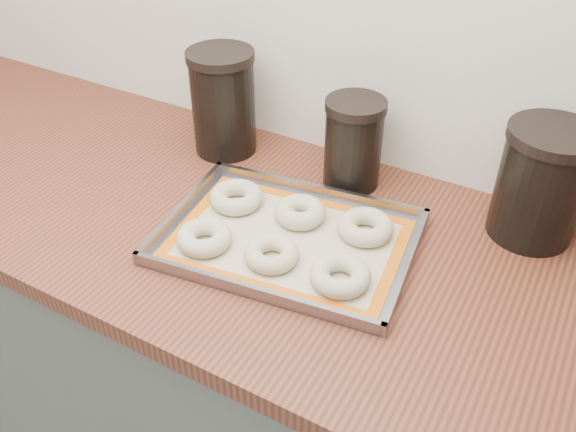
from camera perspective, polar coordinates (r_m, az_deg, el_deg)
The scene contains 13 objects.
cabinet at distance 1.46m, azimuth 4.49°, elevation -17.80°, with size 3.00×0.65×0.86m, color #576155.
countertop at distance 1.13m, azimuth 5.57°, elevation -4.48°, with size 3.06×0.68×0.04m, color brown.
baking_tray at distance 1.14m, azimuth -0.00°, elevation -2.14°, with size 0.50×0.39×0.03m.
baking_mat at distance 1.14m, azimuth 0.00°, elevation -2.22°, with size 0.45×0.34×0.00m.
bagel_front_left at distance 1.13m, azimuth -7.83°, elevation -2.01°, with size 0.10×0.10×0.03m, color beige.
bagel_front_mid at distance 1.08m, azimuth -1.54°, elevation -3.56°, with size 0.10×0.10×0.03m, color beige.
bagel_front_right at distance 1.04m, azimuth 4.91°, elevation -5.57°, with size 0.10×0.10×0.03m, color beige.
bagel_back_left at distance 1.22m, azimuth -4.86°, elevation 1.77°, with size 0.11×0.11×0.04m, color beige.
bagel_back_mid at distance 1.18m, azimuth 1.14°, elevation 0.37°, with size 0.10×0.10×0.04m, color beige.
bagel_back_right at distance 1.15m, azimuth 7.25°, elevation -1.02°, with size 0.11×0.11×0.04m, color beige.
canister_left at distance 1.37m, azimuth -6.09°, elevation 10.56°, with size 0.15×0.15×0.23m.
canister_mid at distance 1.26m, azimuth 6.14°, elevation 6.82°, with size 0.12×0.12×0.19m.
canister_right at distance 1.19m, azimuth 22.62°, elevation 2.82°, with size 0.16×0.16×0.22m.
Camera 1 is at (0.32, 0.89, 1.62)m, focal length 38.00 mm.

